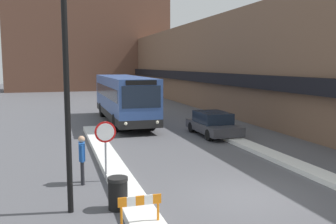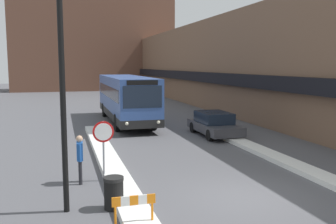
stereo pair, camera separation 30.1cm
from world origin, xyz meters
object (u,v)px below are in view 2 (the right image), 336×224
Objects in this scene: parked_car_front at (214,124)px; pedestrian at (80,155)px; trash_bin at (114,193)px; city_bus at (126,98)px; street_lamp at (72,63)px; construction_barricade at (134,206)px; stop_sign at (103,138)px.

pedestrian is (-8.08, -7.07, 0.33)m from parked_car_front.
city_bus is at bearing 79.19° from trash_bin.
street_lamp is 3.88m from trash_bin.
street_lamp is at bearing 177.11° from pedestrian.
parked_car_front is 2.56× the size of pedestrian.
trash_bin reaches higher than construction_barricade.
stop_sign is 0.32× the size of street_lamp.
city_bus is at bearing -13.43° from pedestrian.
city_bus is 13.85m from stop_sign.
stop_sign reaches higher than construction_barricade.
pedestrian is (-0.84, -0.06, -0.54)m from stop_sign.
street_lamp is 6.24× the size of construction_barricade.
street_lamp reaches higher than city_bus.
street_lamp reaches higher than pedestrian.
parked_car_front is 12.17m from trash_bin.
city_bus is 5.36× the size of stop_sign.
parked_car_front is 4.00× the size of construction_barricade.
stop_sign reaches higher than parked_car_front.
street_lamp is (-4.16, -16.09, 2.39)m from city_bus.
construction_barricade is (0.26, -4.41, -0.91)m from stop_sign.
city_bus is at bearing 81.05° from construction_barricade.
parked_car_front is at bearing -46.12° from pedestrian.
street_lamp reaches higher than parked_car_front.
stop_sign is at bearing -102.85° from city_bus.
parked_car_front is 2.02× the size of stop_sign.
city_bus is at bearing 75.49° from street_lamp.
street_lamp is 4.21m from construction_barricade.
city_bus reaches higher than construction_barricade.
parked_car_front reaches higher than trash_bin.
parked_car_front is (4.16, -6.49, -1.11)m from city_bus.
parked_car_front is at bearing -57.35° from city_bus.
city_bus reaches higher than pedestrian.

